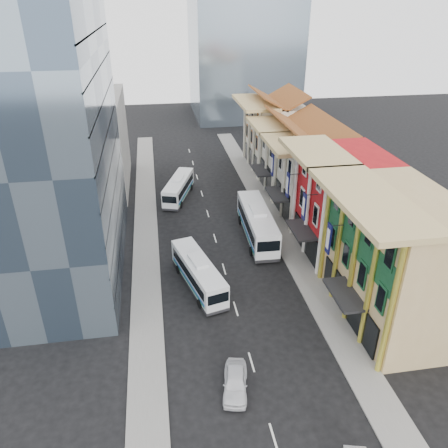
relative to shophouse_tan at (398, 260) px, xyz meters
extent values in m
plane|color=black|center=(-14.00, -5.00, -6.00)|extent=(200.00, 200.00, 0.00)
cube|color=slate|center=(-5.50, 17.00, -5.92)|extent=(3.00, 90.00, 0.15)
cube|color=slate|center=(-22.50, 17.00, -5.92)|extent=(3.00, 90.00, 0.15)
cube|color=tan|center=(0.00, 0.00, 0.00)|extent=(8.00, 14.00, 12.00)
cube|color=#AC1316|center=(0.00, 12.00, 0.00)|extent=(8.00, 10.00, 12.00)
cube|color=beige|center=(0.00, 21.50, -1.00)|extent=(8.00, 9.00, 10.00)
cube|color=beige|center=(0.00, 30.50, -1.00)|extent=(8.00, 9.00, 10.00)
cube|color=beige|center=(0.00, 41.00, -0.50)|extent=(8.00, 12.00, 11.00)
cube|color=#425469|center=(-31.00, 14.00, 9.00)|extent=(12.00, 26.00, 30.00)
cube|color=gray|center=(-30.00, 37.00, 1.00)|extent=(10.00, 18.00, 14.00)
imported|color=silver|center=(-15.84, -6.55, -5.23)|extent=(2.71, 4.78, 1.53)
camera|label=1|loc=(-20.52, -29.85, 20.80)|focal=35.00mm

